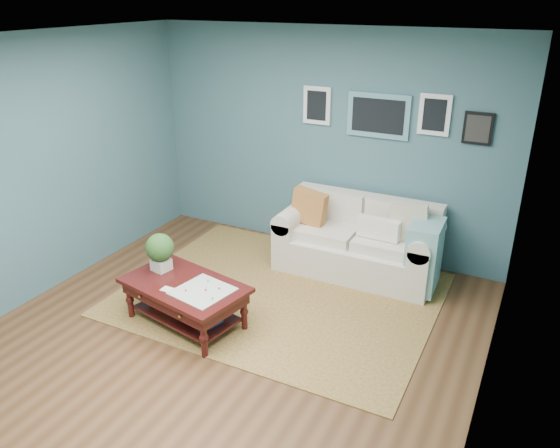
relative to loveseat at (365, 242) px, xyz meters
The scene contains 4 objects.
room_shell 2.30m from the loveseat, 109.61° to the right, with size 5.00×5.02×2.70m.
area_rug 1.17m from the loveseat, 125.00° to the right, with size 3.25×2.60×0.01m, color brown.
loveseat is the anchor object (origin of this frame).
coffee_table 2.20m from the loveseat, 125.32° to the right, with size 1.32×0.92×0.84m.
Camera 1 is at (2.41, -3.48, 3.05)m, focal length 35.00 mm.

